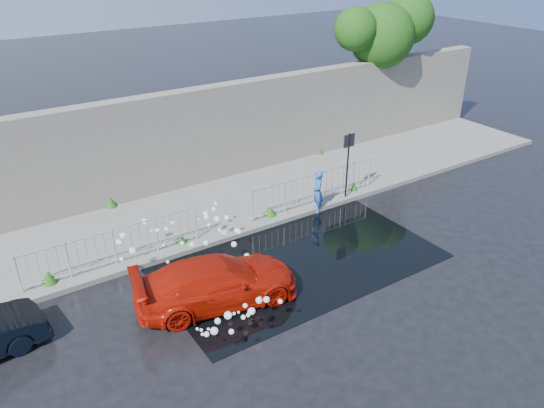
{
  "coord_description": "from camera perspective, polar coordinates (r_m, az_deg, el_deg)",
  "views": [
    {
      "loc": [
        -7.23,
        -9.59,
        8.43
      ],
      "look_at": [
        0.78,
        2.64,
        1.0
      ],
      "focal_mm": 35.0,
      "sensor_mm": 36.0,
      "label": 1
    }
  ],
  "objects": [
    {
      "name": "puddle",
      "position": [
        15.58,
        2.44,
        -5.81
      ],
      "size": [
        8.0,
        5.0,
        0.01
      ],
      "primitive_type": "cube",
      "color": "black",
      "rests_on": "ground"
    },
    {
      "name": "weeds",
      "position": [
        17.59,
        -6.49,
        -0.73
      ],
      "size": [
        12.17,
        3.93,
        0.38
      ],
      "color": "#1A4A13",
      "rests_on": "pavement"
    },
    {
      "name": "ground",
      "position": [
        14.67,
        3.12,
        -8.17
      ],
      "size": [
        90.0,
        90.0,
        0.0
      ],
      "primitive_type": "plane",
      "color": "black",
      "rests_on": "ground"
    },
    {
      "name": "tree",
      "position": [
        24.28,
        12.12,
        17.77
      ],
      "size": [
        5.02,
        2.8,
        6.32
      ],
      "color": "#332114",
      "rests_on": "ground"
    },
    {
      "name": "red_car",
      "position": [
        13.6,
        -5.93,
        -8.34
      ],
      "size": [
        4.42,
        2.46,
        1.21
      ],
      "primitive_type": "imported",
      "rotation": [
        0.0,
        0.0,
        1.38
      ],
      "color": "#A61406",
      "rests_on": "ground"
    },
    {
      "name": "curb",
      "position": [
        16.75,
        -2.93,
        -3.0
      ],
      "size": [
        30.0,
        0.25,
        0.16
      ],
      "primitive_type": "cube",
      "color": "#5C5C58",
      "rests_on": "ground"
    },
    {
      "name": "railing_left",
      "position": [
        15.4,
        -16.62,
        -4.3
      ],
      "size": [
        5.05,
        0.05,
        1.1
      ],
      "color": "silver",
      "rests_on": "pavement"
    },
    {
      "name": "retaining_wall",
      "position": [
        19.41,
        -9.43,
        6.91
      ],
      "size": [
        30.0,
        0.6,
        3.5
      ],
      "primitive_type": "cube",
      "color": "#6D675C",
      "rests_on": "pavement"
    },
    {
      "name": "pavement",
      "position": [
        18.3,
        -6.12,
        -0.39
      ],
      "size": [
        30.0,
        4.0,
        0.15
      ],
      "primitive_type": "cube",
      "color": "#5C5C58",
      "rests_on": "ground"
    },
    {
      "name": "sign_post",
      "position": [
        18.35,
        8.19,
        5.22
      ],
      "size": [
        0.45,
        0.06,
        2.5
      ],
      "color": "black",
      "rests_on": "ground"
    },
    {
      "name": "water_spray",
      "position": [
        14.29,
        -7.54,
        -5.87
      ],
      "size": [
        3.51,
        5.61,
        1.05
      ],
      "color": "white",
      "rests_on": "ground"
    },
    {
      "name": "person",
      "position": [
        17.85,
        4.93,
        1.32
      ],
      "size": [
        0.55,
        0.64,
        1.48
      ],
      "primitive_type": "imported",
      "rotation": [
        0.0,
        0.0,
        -2.01
      ],
      "color": "#2357B3",
      "rests_on": "ground"
    },
    {
      "name": "railing_right",
      "position": [
        18.2,
        4.61,
        1.84
      ],
      "size": [
        5.05,
        0.05,
        1.1
      ],
      "color": "silver",
      "rests_on": "pavement"
    }
  ]
}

